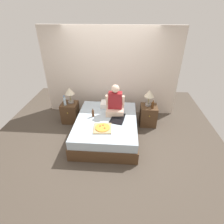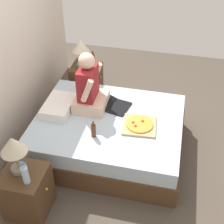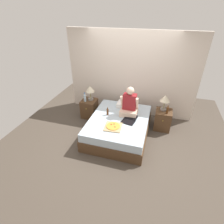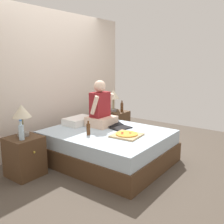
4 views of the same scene
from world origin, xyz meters
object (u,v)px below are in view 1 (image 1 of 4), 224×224
Objects in this scene: water_bottle at (65,101)px; pizza_box at (103,128)px; nightstand_left at (70,112)px; lamp_on_left_nightstand at (70,92)px; bed at (106,128)px; beer_bottle_on_bed at (93,113)px; lamp_on_right_nightstand at (149,95)px; nightstand_right at (148,115)px; person_seated at (115,103)px; beer_bottle at (153,105)px; laptop at (117,119)px.

water_bottle is 1.49m from pizza_box.
lamp_on_left_nightstand is at bearing 51.37° from nightstand_left.
bed is 0.50m from beer_bottle_on_bed.
lamp_on_left_nightstand is at bearing 180.00° from lamp_on_right_nightstand.
person_seated reaches higher than nightstand_right.
lamp_on_left_nightstand is 0.28m from water_bottle.
lamp_on_right_nightstand is 0.29m from beer_bottle.
lamp_on_left_nightstand and lamp_on_right_nightstand have the same top height.
bed is 0.39m from laptop.
lamp_on_left_nightstand is (0.04, 0.05, 0.61)m from nightstand_left.
bed is at bearing -124.17° from person_seated.
bed is 6.85× the size of water_bottle.
pizza_box reaches higher than bed.
person_seated is (1.38, -0.24, 0.12)m from water_bottle.
water_bottle is at bearing 158.85° from laptop.
lamp_on_left_nightstand reaches higher than beer_bottle_on_bed.
nightstand_right is at bearing 2.25° from water_bottle.
nightstand_right is (2.29, 0.09, -0.40)m from water_bottle.
laptop is at bearing -11.25° from beer_bottle_on_bed.
pizza_box is at bearing -39.37° from water_bottle.
water_bottle is at bearing -176.46° from lamp_on_right_nightstand.
nightstand_left is at bearing 180.00° from nightstand_right.
person_seated is 3.55× the size of beer_bottle_on_bed.
water_bottle is 2.28m from lamp_on_right_nightstand.
lamp_on_right_nightstand is (2.14, 0.00, 0.00)m from lamp_on_left_nightstand.
lamp_on_left_nightstand is at bearing 141.26° from beer_bottle_on_bed.
bed is at bearing -155.98° from beer_bottle.
person_seated is (0.20, 0.29, 0.55)m from bed.
lamp_on_left_nightstand is 2.05× the size of beer_bottle_on_bed.
lamp_on_right_nightstand is 1.05× the size of pizza_box.
nightstand_left is 1.27× the size of lamp_on_right_nightstand.
water_bottle reaches higher than laptop.
water_bottle reaches higher than pizza_box.
nightstand_left is 2.59× the size of beer_bottle_on_bed.
lamp_on_left_nightstand is at bearing 147.70° from bed.
person_seated reaches higher than water_bottle.
nightstand_left is 2.06× the size of water_bottle.
laptop is at bearing -6.09° from bed.
water_bottle is at bearing 155.76° from bed.
bed is 8.22× the size of beer_bottle.
laptop is 2.15× the size of beer_bottle_on_bed.
nightstand_right is at bearing -1.32° from lamp_on_left_nightstand.
bed is 4.20× the size of lamp_on_right_nightstand.
nightstand_right is at bearing 20.15° from beer_bottle_on_bed.
lamp_on_left_nightstand is 0.79× the size of nightstand_right.
laptop is at bearing -27.77° from lamp_on_left_nightstand.
person_seated is (1.26, -0.38, -0.10)m from lamp_on_left_nightstand.
beer_bottle is at bearing 13.36° from person_seated.
pizza_box is at bearing -136.11° from lamp_on_right_nightstand.
water_bottle reaches higher than nightstand_left.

